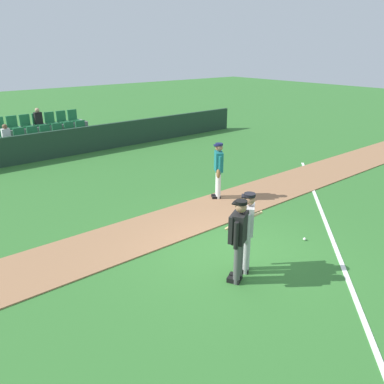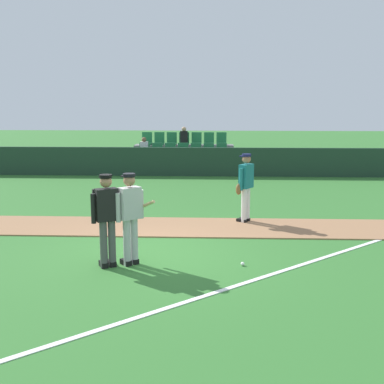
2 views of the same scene
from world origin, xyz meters
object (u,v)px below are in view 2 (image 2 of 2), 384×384
at_px(batter_grey_jersey, 130,215).
at_px(baseball, 243,264).
at_px(runner_teal_jersey, 245,185).
at_px(umpire_home_plate, 107,215).

relative_size(batter_grey_jersey, baseball, 23.78).
height_order(runner_teal_jersey, baseball, runner_teal_jersey).
height_order(batter_grey_jersey, umpire_home_plate, same).
bearing_deg(umpire_home_plate, runner_teal_jersey, 52.04).
xyz_separation_m(batter_grey_jersey, baseball, (2.12, 0.02, -0.93)).
relative_size(umpire_home_plate, baseball, 23.78).
bearing_deg(umpire_home_plate, batter_grey_jersey, 19.46).
xyz_separation_m(batter_grey_jersey, runner_teal_jersey, (2.36, 3.41, -0.01)).
bearing_deg(batter_grey_jersey, runner_teal_jersey, 55.31).
bearing_deg(batter_grey_jersey, umpire_home_plate, -160.54).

